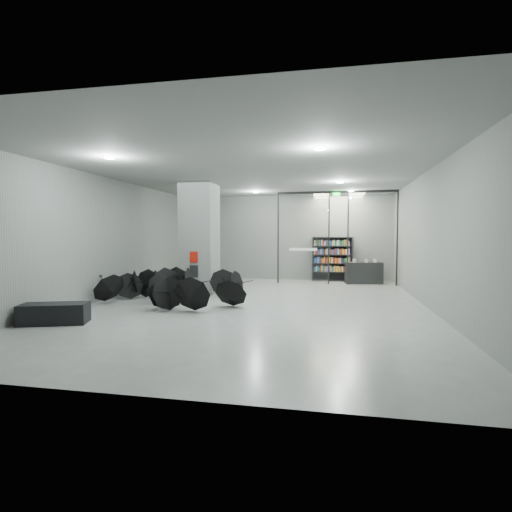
% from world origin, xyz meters
% --- Properties ---
extents(room, '(14.00, 14.02, 4.01)m').
position_xyz_m(room, '(0.00, 0.00, 2.84)').
color(room, gray).
rests_on(room, ground).
extents(column, '(1.20, 1.20, 4.00)m').
position_xyz_m(column, '(-2.50, 2.00, 2.00)').
color(column, slate).
rests_on(column, ground).
extents(fire_cabinet, '(0.28, 0.04, 0.38)m').
position_xyz_m(fire_cabinet, '(-2.50, 1.38, 1.35)').
color(fire_cabinet, '#A50A07').
rests_on(fire_cabinet, column).
extents(info_panel, '(0.30, 0.03, 0.42)m').
position_xyz_m(info_panel, '(-2.50, 1.38, 0.85)').
color(info_panel, black).
rests_on(info_panel, column).
extents(exit_sign, '(0.30, 0.06, 0.15)m').
position_xyz_m(exit_sign, '(2.40, 5.30, 3.82)').
color(exit_sign, '#0CE533').
rests_on(exit_sign, room).
extents(glass_partition, '(5.06, 0.08, 4.00)m').
position_xyz_m(glass_partition, '(2.39, 5.50, 2.18)').
color(glass_partition, silver).
rests_on(glass_partition, ground).
extents(bench, '(1.63, 1.10, 0.48)m').
position_xyz_m(bench, '(-4.21, -3.50, 0.24)').
color(bench, black).
rests_on(bench, ground).
extents(bookshelf, '(1.87, 0.53, 2.03)m').
position_xyz_m(bookshelf, '(2.25, 6.75, 1.02)').
color(bookshelf, black).
rests_on(bookshelf, ground).
extents(shop_counter, '(1.63, 0.89, 0.93)m').
position_xyz_m(shop_counter, '(3.61, 6.04, 0.46)').
color(shop_counter, black).
rests_on(shop_counter, ground).
extents(umbrella_cluster, '(4.99, 4.27, 1.25)m').
position_xyz_m(umbrella_cluster, '(-2.73, -0.11, 0.30)').
color(umbrella_cluster, black).
rests_on(umbrella_cluster, ground).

